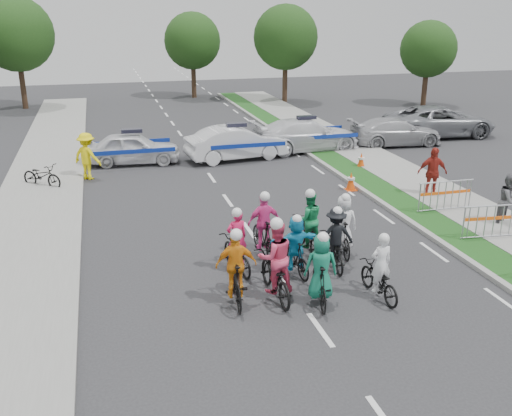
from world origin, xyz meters
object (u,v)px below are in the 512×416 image
object	(u,v)px
police_car_2	(306,135)
marshal_hiviz	(87,156)
cone_0	(351,181)
cone_1	(361,161)
spectator_2	(432,173)
rider_2	(275,268)
rider_4	(335,243)
parked_bike	(42,176)
rider_6	(237,250)
police_car_0	(133,148)
rider_1	(320,276)
tree_1	(286,38)
rider_0	(379,276)
rider_8	(308,229)
tree_3	(16,34)
rider_9	(264,231)
barrier_1	(494,223)
spectator_1	(509,201)
rider_3	(236,274)
police_car_1	(236,143)
rider_5	(295,249)
rider_7	(343,230)
barrier_2	(445,197)
civilian_sedan	(395,132)
tree_2	(428,49)
civilian_suv	(440,121)

from	to	relation	value
police_car_2	marshal_hiviz	size ratio (longest dim) A/B	2.79
cone_0	cone_1	bearing A→B (deg)	57.94
spectator_2	rider_2	bearing A→B (deg)	-132.17
marshal_hiviz	rider_4	bearing A→B (deg)	159.60
police_car_2	parked_bike	world-z (taller)	police_car_2
rider_6	police_car_0	xyz separation A→B (m)	(-1.84, 11.81, 0.10)
rider_1	tree_1	bearing A→B (deg)	-94.75
rider_0	rider_4	bearing A→B (deg)	-82.85
rider_8	tree_3	world-z (taller)	tree_3
rider_9	rider_2	bearing A→B (deg)	76.29
marshal_hiviz	cone_0	world-z (taller)	marshal_hiviz
rider_4	cone_0	xyz separation A→B (m)	(3.25, 6.13, -0.33)
rider_1	barrier_1	xyz separation A→B (m)	(6.29, 2.17, -0.14)
rider_9	spectator_1	xyz separation A→B (m)	(7.97, 0.11, 0.12)
rider_3	spectator_1	xyz separation A→B (m)	(9.35, 2.56, 0.12)
police_car_1	rider_3	bearing A→B (deg)	158.89
spectator_1	parked_bike	size ratio (longest dim) A/B	0.94
spectator_2	marshal_hiviz	distance (m)	13.26
rider_9	parked_bike	size ratio (longest dim) A/B	1.04
rider_2	rider_9	size ratio (longest dim) A/B	1.09
rider_5	rider_8	distance (m)	1.50
rider_2	rider_4	distance (m)	2.33
rider_1	marshal_hiviz	bearing A→B (deg)	-54.85
rider_7	police_car_1	world-z (taller)	rider_7
police_car_0	barrier_2	bearing A→B (deg)	-127.52
parked_bike	spectator_2	bearing A→B (deg)	-70.83
rider_7	civilian_sedan	distance (m)	14.19
barrier_1	rider_9	bearing A→B (deg)	173.20
tree_2	marshal_hiviz	bearing A→B (deg)	-150.58
rider_6	parked_bike	size ratio (longest dim) A/B	1.00
rider_3	rider_9	world-z (taller)	rider_3
rider_1	rider_3	size ratio (longest dim) A/B	0.96
civilian_suv	cone_0	distance (m)	11.44
rider_3	cone_0	size ratio (longest dim) A/B	2.68
spectator_1	marshal_hiviz	bearing A→B (deg)	115.40
rider_3	parked_bike	xyz separation A→B (m)	(-5.03, 10.75, -0.25)
barrier_1	cone_0	world-z (taller)	barrier_1
civilian_suv	spectator_2	size ratio (longest dim) A/B	3.17
rider_5	cone_0	xyz separation A→B (m)	(4.39, 6.26, -0.37)
tree_3	cone_1	bearing A→B (deg)	-52.71
spectator_1	rider_4	bearing A→B (deg)	162.56
rider_2	barrier_1	bearing A→B (deg)	-168.81
rider_7	police_car_2	bearing A→B (deg)	-96.28
rider_3	police_car_1	size ratio (longest dim) A/B	0.41
cone_0	tree_2	size ratio (longest dim) A/B	0.12
rider_0	marshal_hiviz	bearing A→B (deg)	-65.05
police_car_1	police_car_0	bearing A→B (deg)	76.33
rider_0	rider_6	world-z (taller)	rider_6
rider_0	tree_2	xyz separation A→B (m)	(16.14, 24.99, 3.28)
tree_1	tree_2	xyz separation A→B (m)	(9.00, -4.00, -0.70)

